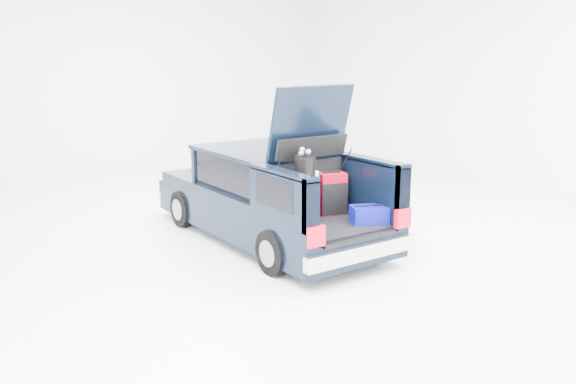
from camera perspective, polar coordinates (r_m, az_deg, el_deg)
ground at (r=9.73m, az=-1.68°, el=-4.42°), size 14.00×14.00×0.00m
car at (r=9.64m, az=-2.05°, el=-0.45°), size 1.87×4.65×2.47m
red_suitcase at (r=8.86m, az=4.15°, el=-0.16°), size 0.44×0.35×0.64m
black_golf_bag at (r=8.26m, az=1.54°, el=0.15°), size 0.31×0.33×1.05m
blue_golf_bag at (r=8.42m, az=2.07°, el=-0.40°), size 0.24×0.24×0.81m
blue_duffel at (r=8.50m, az=7.59°, el=-2.09°), size 0.58×0.49×0.26m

